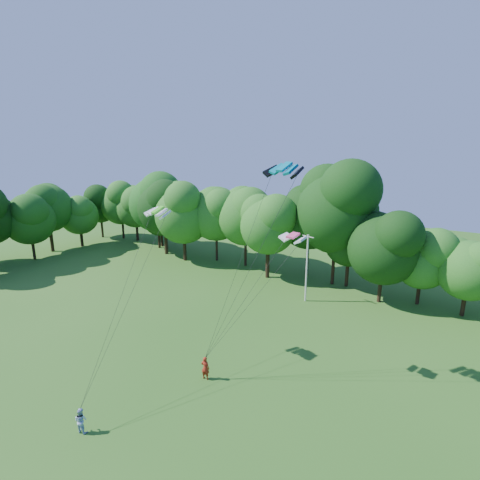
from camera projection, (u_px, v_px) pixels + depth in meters
The scene contains 8 objects.
utility_pole at pixel (307, 268), 42.45m from camera, with size 1.52×0.61×7.91m.
kite_flyer_left at pixel (205, 368), 28.77m from camera, with size 0.69×0.45×1.89m, color maroon.
kite_flyer_right at pixel (81, 420), 23.45m from camera, with size 0.82×0.64×1.69m, color #9FB5DC.
kite_teal at pixel (284, 167), 25.92m from camera, with size 3.05×1.87×0.70m.
kite_green at pixel (158, 210), 29.85m from camera, with size 2.51×1.43×0.56m.
kite_pink at pixel (293, 235), 27.50m from camera, with size 2.13×1.31×0.33m.
tree_back_west at pixel (157, 194), 63.59m from camera, with size 10.42×10.42×15.16m.
tree_back_center at pixel (337, 207), 46.35m from camera, with size 11.11×11.11×16.16m.
Camera 1 is at (15.83, -9.36, 17.60)m, focal length 28.00 mm.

